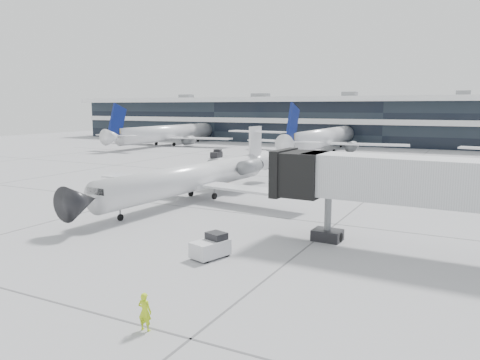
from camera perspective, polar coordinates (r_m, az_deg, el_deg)
The scene contains 10 objects.
ground at distance 40.21m, azimuth -2.27°, elevation -3.79°, with size 220.00×220.00×0.00m, color gray.
terminal at distance 117.75m, azimuth 17.99°, elevation 6.64°, with size 170.00×22.00×10.00m, color black.
bg_jet_left at distance 110.29m, azimuth -8.50°, elevation 4.24°, with size 32.00×40.00×9.60m, color silver, non-canonical shape.
bg_jet_center at distance 93.62m, azimuth 10.23°, elevation 3.37°, with size 32.00×40.00×9.60m, color silver, non-canonical shape.
regional_jet at distance 44.83m, azimuth -5.43°, elevation 0.44°, with size 22.92×28.64×6.61m.
jet_bridge at distance 29.75m, azimuth 23.40°, elevation -0.38°, with size 18.86×4.28×6.06m.
ramp_worker at distance 19.68m, azimuth -11.53°, elevation -15.44°, with size 0.58×0.38×1.59m, color #B8E017.
baggage_tug at distance 28.02m, azimuth -3.54°, elevation -8.13°, with size 1.94×2.54×1.43m.
traffic_cone at distance 54.92m, azimuth -1.59°, elevation -0.09°, with size 0.43×0.43×0.50m.
far_tug at distance 81.46m, azimuth -2.87°, elevation 3.17°, with size 1.63×2.48×1.49m.
Camera 1 is at (19.44, -34.07, 8.86)m, focal length 35.00 mm.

